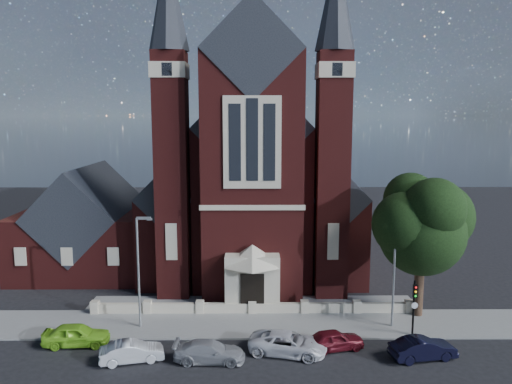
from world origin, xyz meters
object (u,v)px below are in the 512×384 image
church (252,180)px  street_lamp_left (139,266)px  street_tree (425,227)px  car_white_suv (288,343)px  car_navy (423,348)px  car_silver_a (132,352)px  car_dark_red (334,340)px  car_silver_b (210,352)px  street_lamp_right (396,265)px  traffic_signal (414,301)px  parish_hall (89,229)px  car_lime_van (76,335)px

church → street_lamp_left: (-7.91, -18.94, -3.59)m
street_tree → car_white_suv: street_tree is taller
street_lamp_left → car_navy: size_ratio=1.95×
car_silver_a → car_dark_red: bearing=-97.5°
car_silver_b → car_dark_red: car_dark_red is taller
car_white_suv → car_dark_red: (3.04, 0.56, -0.03)m
street_tree → car_silver_a: size_ratio=2.76×
street_lamp_right → street_lamp_left: bearing=180.0°
church → car_white_suv: (2.27, -22.90, -7.50)m
traffic_signal → car_silver_b: size_ratio=0.91×
parish_hall → car_navy: 32.71m
traffic_signal → car_dark_red: (-5.69, -1.83, -1.92)m
car_lime_van → car_navy: car_lime_van is taller
car_white_suv → car_lime_van: bearing=98.4°
street_lamp_right → car_white_suv: size_ratio=1.63×
church → car_navy: 26.99m
traffic_signal → car_silver_a: traffic_signal is taller
car_silver_b → car_dark_red: bearing=-76.6°
parish_hall → car_lime_van: 17.60m
parish_hall → street_tree: size_ratio=1.14×
car_navy → street_lamp_right: bearing=-4.9°
church → traffic_signal: bearing=-61.8°
street_lamp_left → car_dark_red: size_ratio=2.09×
parish_hall → street_tree: 31.27m
car_lime_van → traffic_signal: bearing=-90.6°
street_lamp_left → car_white_suv: (10.18, -3.96, -3.91)m
car_navy → car_silver_a: bearing=79.3°
church → street_lamp_right: 21.76m
street_tree → street_lamp_left: street_tree is taller
church → car_white_suv: 24.21m
parish_hall → street_lamp_left: parish_hall is taller
church → parish_hall: bearing=-162.8°
street_lamp_right → car_silver_a: size_ratio=2.09×
car_lime_van → car_white_suv: (13.86, -1.24, -0.04)m
car_dark_red → car_navy: (5.32, -1.29, 0.02)m
car_silver_b → street_lamp_left: bearing=49.4°
car_white_suv → car_dark_red: 3.09m
church → car_silver_b: size_ratio=7.94×
car_white_suv → car_navy: bearing=-81.5°
traffic_signal → car_white_suv: 9.24m
car_dark_red → street_tree: bearing=-69.7°
street_tree → car_silver_b: bearing=-156.4°
street_tree → car_dark_red: size_ratio=2.77×
traffic_signal → car_dark_red: size_ratio=1.03×
car_silver_b → car_dark_red: size_ratio=1.14×
car_silver_a → car_white_suv: (9.68, 0.97, 0.05)m
parish_hall → car_dark_red: parish_hall is taller
church → parish_hall: (-16.00, -4.94, -4.17)m
street_tree → street_lamp_right: street_tree is taller
street_lamp_right → traffic_signal: bearing=-60.0°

